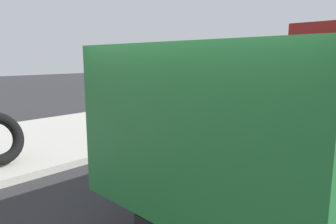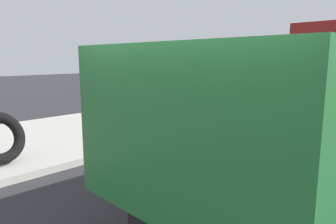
{
  "view_description": "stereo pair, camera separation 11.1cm",
  "coord_description": "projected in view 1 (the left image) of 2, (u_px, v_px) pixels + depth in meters",
  "views": [
    {
      "loc": [
        -2.75,
        -1.66,
        2.27
      ],
      "look_at": [
        1.93,
        2.65,
        1.16
      ],
      "focal_mm": 33.32,
      "sensor_mm": 36.0,
      "label": 1
    },
    {
      "loc": [
        -2.67,
        -1.74,
        2.27
      ],
      "look_at": [
        1.93,
        2.65,
        1.16
      ],
      "focal_mm": 33.32,
      "sensor_mm": 36.0,
      "label": 2
    }
  ],
  "objects": [
    {
      "name": "dump_truck_green",
      "position": [
        324.0,
        98.0,
        5.14
      ],
      "size": [
        7.07,
        2.97,
        3.0
      ],
      "color": "#237033",
      "rests_on": "ground"
    },
    {
      "name": "sidewalk_curb",
      "position": [
        3.0,
        147.0,
        7.82
      ],
      "size": [
        36.0,
        5.0,
        0.15
      ],
      "primitive_type": "cube",
      "color": "#BCB7AD",
      "rests_on": "ground"
    }
  ]
}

